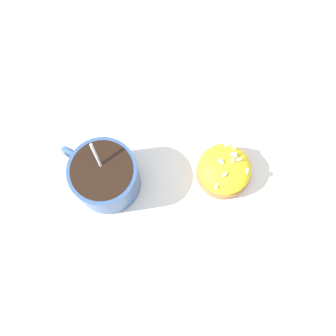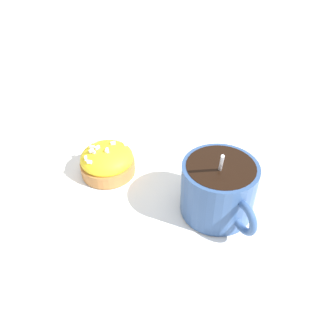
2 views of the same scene
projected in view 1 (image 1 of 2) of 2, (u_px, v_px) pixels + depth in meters
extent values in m
plane|color=silver|center=(166.00, 177.00, 0.59)|extent=(3.00, 3.00, 0.00)
cube|color=white|center=(166.00, 177.00, 0.59)|extent=(0.36, 0.35, 0.00)
cylinder|color=#335184|center=(106.00, 176.00, 0.55)|extent=(0.09, 0.09, 0.07)
cylinder|color=black|center=(102.00, 170.00, 0.52)|extent=(0.08, 0.08, 0.01)
torus|color=#335184|center=(74.00, 156.00, 0.56)|extent=(0.04, 0.03, 0.04)
ellipsoid|color=silver|center=(101.00, 164.00, 0.58)|extent=(0.02, 0.03, 0.01)
cylinder|color=silver|center=(104.00, 174.00, 0.53)|extent=(0.02, 0.05, 0.10)
cylinder|color=#B2753D|center=(223.00, 172.00, 0.58)|extent=(0.08, 0.08, 0.02)
ellipsoid|color=yellow|center=(225.00, 169.00, 0.56)|extent=(0.08, 0.08, 0.04)
cube|color=white|center=(247.00, 171.00, 0.55)|extent=(0.01, 0.01, 0.00)
cube|color=white|center=(239.00, 161.00, 0.55)|extent=(0.01, 0.00, 0.00)
cube|color=white|center=(220.00, 161.00, 0.54)|extent=(0.01, 0.01, 0.00)
cube|color=white|center=(233.00, 161.00, 0.54)|extent=(0.00, 0.01, 0.00)
cube|color=white|center=(234.00, 148.00, 0.56)|extent=(0.01, 0.01, 0.00)
cube|color=white|center=(235.00, 155.00, 0.55)|extent=(0.00, 0.01, 0.00)
cube|color=white|center=(216.00, 186.00, 0.54)|extent=(0.01, 0.01, 0.00)
cube|color=white|center=(222.00, 161.00, 0.54)|extent=(0.00, 0.01, 0.00)
cube|color=white|center=(227.00, 145.00, 0.56)|extent=(0.01, 0.00, 0.00)
cube|color=white|center=(225.00, 175.00, 0.54)|extent=(0.01, 0.01, 0.00)
cube|color=white|center=(232.00, 154.00, 0.55)|extent=(0.01, 0.00, 0.00)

